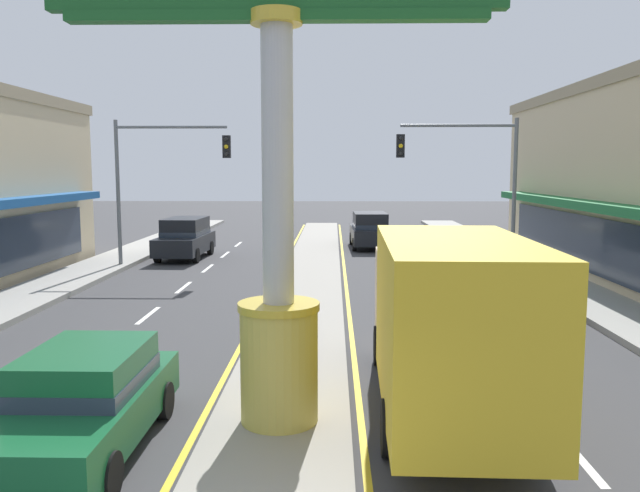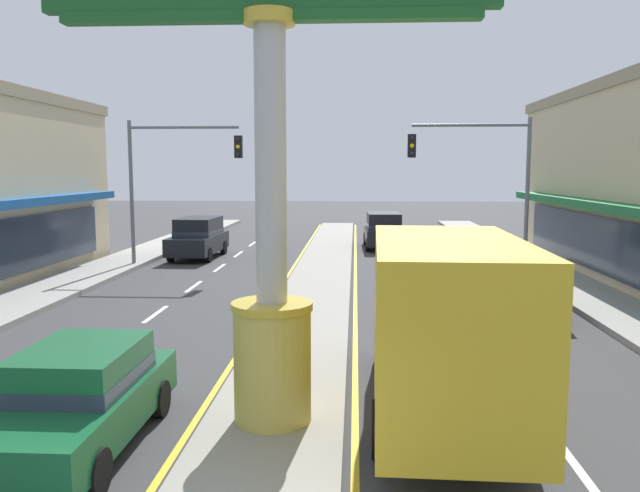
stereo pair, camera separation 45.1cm
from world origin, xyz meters
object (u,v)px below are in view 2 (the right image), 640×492
box_truck_far_left_oncoming (442,319)px  suv_far_right_lane (383,230)px  district_sign (271,173)px  suv_mid_left_lane (198,237)px  traffic_light_right_side (484,167)px  sedan_near_right_lane (79,397)px  sedan_near_left_lane (518,285)px  traffic_light_left_side (172,167)px

box_truck_far_left_oncoming → suv_far_right_lane: bearing=89.9°
district_sign → suv_mid_left_lane: size_ratio=1.67×
traffic_light_right_side → suv_mid_left_lane: size_ratio=1.33×
traffic_light_right_side → suv_far_right_lane: 9.36m
suv_mid_left_lane → sedan_near_right_lane: bearing=-81.0°
sedan_near_right_lane → sedan_near_left_lane: same height
sedan_near_left_lane → box_truck_far_left_oncoming: (-3.34, -8.36, 0.91)m
box_truck_far_left_oncoming → sedan_near_left_lane: bearing=68.2°
sedan_near_left_lane → box_truck_far_left_oncoming: size_ratio=0.62×
sedan_near_right_lane → box_truck_far_left_oncoming: size_ratio=0.62×
suv_far_right_lane → box_truck_far_left_oncoming: size_ratio=0.67×
district_sign → suv_far_right_lane: bearing=83.4°
district_sign → sedan_near_left_lane: 11.36m
district_sign → suv_mid_left_lane: district_sign is taller
traffic_light_right_side → sedan_near_left_lane: bearing=-92.3°
sedan_near_left_lane → traffic_light_left_side: bearing=148.1°
traffic_light_right_side → suv_mid_left_lane: bearing=162.9°
district_sign → traffic_light_right_side: district_sign is taller
suv_far_right_lane → suv_mid_left_lane: size_ratio=1.00×
sedan_near_right_lane → suv_far_right_lane: (5.60, 24.93, 0.20)m
district_sign → sedan_near_right_lane: 4.44m
traffic_light_left_side → sedan_near_right_lane: traffic_light_left_side is taller
sedan_near_left_lane → suv_mid_left_lane: bearing=138.2°
suv_far_right_lane → box_truck_far_left_oncoming: box_truck_far_left_oncoming is taller
traffic_light_right_side → box_truck_far_left_oncoming: (-3.63, -15.42, -2.55)m
district_sign → traffic_light_right_side: (6.39, 16.05, 0.13)m
suv_mid_left_lane → box_truck_far_left_oncoming: size_ratio=0.67×
traffic_light_left_side → traffic_light_right_side: same height
suv_mid_left_lane → box_truck_far_left_oncoming: box_truck_far_left_oncoming is taller
box_truck_far_left_oncoming → traffic_light_left_side: bearing=119.5°
traffic_light_left_side → traffic_light_right_side: (12.77, -0.70, 0.00)m
traffic_light_right_side → sedan_near_left_lane: traffic_light_right_side is taller
traffic_light_right_side → box_truck_far_left_oncoming: 16.05m
sedan_near_left_lane → box_truck_far_left_oncoming: box_truck_far_left_oncoming is taller
traffic_light_left_side → suv_far_right_lane: size_ratio=1.34×
sedan_near_right_lane → suv_far_right_lane: size_ratio=0.93×
traffic_light_right_side → suv_mid_left_lane: (-12.48, 3.85, -3.26)m
traffic_light_left_side → sedan_near_right_lane: size_ratio=1.44×
suv_mid_left_lane → sedan_near_left_lane: bearing=-41.8°
traffic_light_left_side → suv_far_right_lane: 12.18m
sedan_near_right_lane → box_truck_far_left_oncoming: 5.82m
traffic_light_left_side → box_truck_far_left_oncoming: traffic_light_left_side is taller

